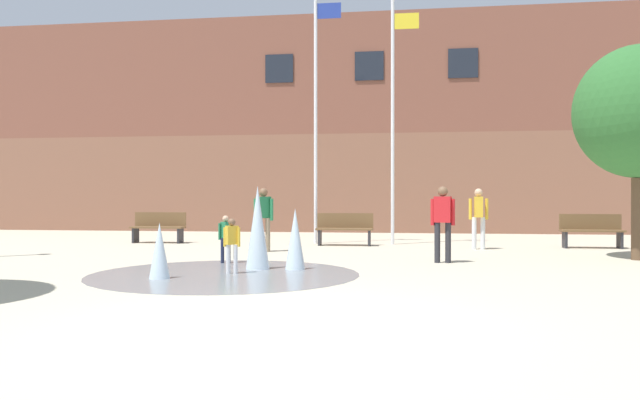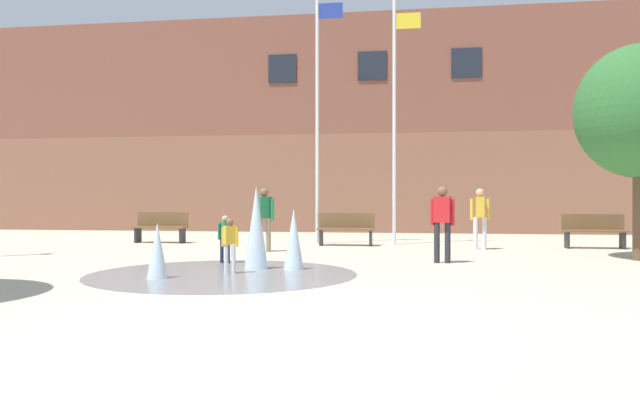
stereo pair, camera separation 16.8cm
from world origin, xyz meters
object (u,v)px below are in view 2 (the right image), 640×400
at_px(adult_watching, 480,214).
at_px(child_in_fountain, 225,235).
at_px(park_bench_far_right, 594,230).
at_px(child_with_pink_shirt, 230,241).
at_px(teen_by_trashcan, 264,214).
at_px(street_tree_near_building, 640,112).
at_px(park_bench_left_of_flagpoles, 346,228).
at_px(flagpole_right, 395,114).
at_px(adult_near_bench, 442,218).
at_px(park_bench_far_left, 161,227).
at_px(flagpole_left, 318,109).

bearing_deg(adult_watching, child_in_fountain, -52.26).
height_order(park_bench_far_right, child_with_pink_shirt, child_with_pink_shirt).
distance_m(teen_by_trashcan, street_tree_near_building, 8.87).
height_order(park_bench_left_of_flagpoles, flagpole_right, flagpole_right).
bearing_deg(flagpole_right, street_tree_near_building, -34.98).
distance_m(park_bench_left_of_flagpoles, adult_watching, 3.71).
height_order(child_with_pink_shirt, street_tree_near_building, street_tree_near_building).
relative_size(child_in_fountain, flagpole_right, 0.14).
bearing_deg(flagpole_right, adult_near_bench, -77.18).
relative_size(adult_near_bench, street_tree_near_building, 0.34).
distance_m(park_bench_far_left, park_bench_left_of_flagpoles, 5.61).
xyz_separation_m(child_in_fountain, street_tree_near_building, (8.69, 1.89, 2.63)).
bearing_deg(adult_near_bench, teen_by_trashcan, -10.63).
bearing_deg(child_in_fountain, teen_by_trashcan, 130.66).
bearing_deg(child_with_pink_shirt, teen_by_trashcan, -126.15).
bearing_deg(flagpole_right, child_with_pink_shirt, -110.25).
relative_size(park_bench_left_of_flagpoles, adult_watching, 1.01).
height_order(flagpole_left, flagpole_right, flagpole_left).
bearing_deg(street_tree_near_building, child_in_fountain, -167.73).
relative_size(adult_near_bench, flagpole_right, 0.23).
distance_m(adult_near_bench, street_tree_near_building, 4.95).
distance_m(adult_watching, flagpole_left, 5.60).
xyz_separation_m(child_in_fountain, child_with_pink_shirt, (0.62, -1.69, 0.00)).
height_order(adult_watching, flagpole_right, flagpole_right).
bearing_deg(child_in_fountain, park_bench_far_left, 168.69).
bearing_deg(park_bench_far_right, teen_by_trashcan, -164.59).
xyz_separation_m(child_in_fountain, teen_by_trashcan, (0.16, 2.73, 0.35)).
height_order(teen_by_trashcan, flagpole_left, flagpole_left).
xyz_separation_m(park_bench_far_left, street_tree_near_building, (12.33, -3.37, 2.73)).
xyz_separation_m(park_bench_far_right, child_with_pink_shirt, (-7.98, -6.75, 0.10)).
distance_m(adult_watching, street_tree_near_building, 4.51).
xyz_separation_m(park_bench_far_left, child_with_pink_shirt, (4.26, -6.94, 0.10)).
distance_m(park_bench_far_left, park_bench_far_right, 12.24).
distance_m(adult_near_bench, teen_by_trashcan, 4.75).
xyz_separation_m(child_with_pink_shirt, flagpole_right, (2.70, 7.33, 3.19)).
bearing_deg(flagpole_right, park_bench_far_left, -176.83).
height_order(park_bench_left_of_flagpoles, teen_by_trashcan, teen_by_trashcan).
height_order(park_bench_far_right, street_tree_near_building, street_tree_near_building).
height_order(park_bench_left_of_flagpoles, adult_near_bench, adult_near_bench).
relative_size(park_bench_far_right, child_in_fountain, 1.62).
bearing_deg(child_with_pink_shirt, flagpole_right, -152.37).
xyz_separation_m(park_bench_far_left, park_bench_left_of_flagpoles, (5.60, -0.23, 0.00)).
height_order(park_bench_far_left, adult_near_bench, adult_near_bench).
xyz_separation_m(park_bench_left_of_flagpoles, teen_by_trashcan, (-1.81, -2.29, 0.45)).
distance_m(child_in_fountain, child_with_pink_shirt, 1.80).
xyz_separation_m(adult_watching, flagpole_right, (-2.23, 1.43, 2.83)).
bearing_deg(park_bench_far_left, child_with_pink_shirt, -58.46).
relative_size(park_bench_left_of_flagpoles, child_with_pink_shirt, 1.62).
height_order(child_with_pink_shirt, adult_watching, adult_watching).
xyz_separation_m(adult_watching, street_tree_near_building, (3.13, -2.32, 2.27)).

